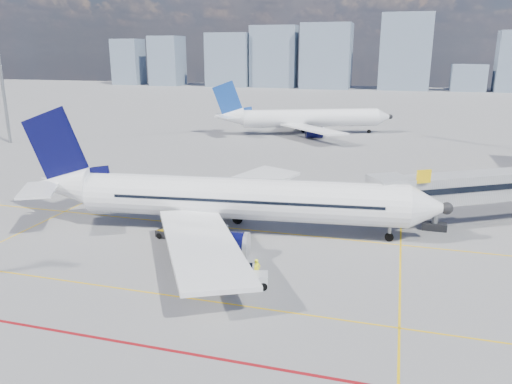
# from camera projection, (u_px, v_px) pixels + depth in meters

# --- Properties ---
(ground) EXTENTS (420.00, 420.00, 0.00)m
(ground) POSITION_uv_depth(u_px,v_px,m) (218.00, 263.00, 39.64)
(ground) COLOR gray
(ground) RESTS_ON ground
(apron_markings) EXTENTS (90.00, 35.12, 0.01)m
(apron_markings) POSITION_uv_depth(u_px,v_px,m) (191.00, 284.00, 36.18)
(apron_markings) COLOR #DDAC0B
(apron_markings) RESTS_ON ground
(jet_bridge) EXTENTS (23.55, 15.78, 6.30)m
(jet_bridge) POSITION_uv_depth(u_px,v_px,m) (507.00, 186.00, 48.04)
(jet_bridge) COLOR #94969C
(jet_bridge) RESTS_ON ground
(floodlight_mast_nw) EXTENTS (3.20, 0.61, 25.45)m
(floodlight_mast_nw) POSITION_uv_depth(u_px,v_px,m) (0.00, 66.00, 87.42)
(floodlight_mast_nw) COLOR gray
(floodlight_mast_nw) RESTS_ON ground
(distant_skyline) EXTENTS (240.11, 15.21, 31.10)m
(distant_skyline) POSITION_uv_depth(u_px,v_px,m) (363.00, 58.00, 212.69)
(distant_skyline) COLOR slate
(distant_skyline) RESTS_ON ground
(main_aircraft) EXTENTS (39.25, 34.13, 11.49)m
(main_aircraft) POSITION_uv_depth(u_px,v_px,m) (225.00, 199.00, 45.65)
(main_aircraft) COLOR white
(main_aircraft) RESTS_ON ground
(second_aircraft) EXTENTS (34.69, 29.34, 10.75)m
(second_aircraft) POSITION_uv_depth(u_px,v_px,m) (303.00, 118.00, 99.13)
(second_aircraft) COLOR white
(second_aircraft) RESTS_ON ground
(baggage_tug) EXTENTS (2.53, 1.89, 1.58)m
(baggage_tug) POSITION_uv_depth(u_px,v_px,m) (250.00, 277.00, 35.56)
(baggage_tug) COLOR white
(baggage_tug) RESTS_ON ground
(cargo_dolly) EXTENTS (3.96, 2.90, 1.98)m
(cargo_dolly) POSITION_uv_depth(u_px,v_px,m) (213.00, 263.00, 36.98)
(cargo_dolly) COLOR black
(cargo_dolly) RESTS_ON ground
(belt_loader) EXTENTS (5.38, 2.11, 2.16)m
(belt_loader) POSITION_uv_depth(u_px,v_px,m) (177.00, 233.00, 44.55)
(belt_loader) COLOR black
(belt_loader) RESTS_ON ground
(ramp_worker) EXTENTS (0.68, 0.73, 1.67)m
(ramp_worker) POSITION_uv_depth(u_px,v_px,m) (257.00, 270.00, 36.48)
(ramp_worker) COLOR #F6F519
(ramp_worker) RESTS_ON ground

